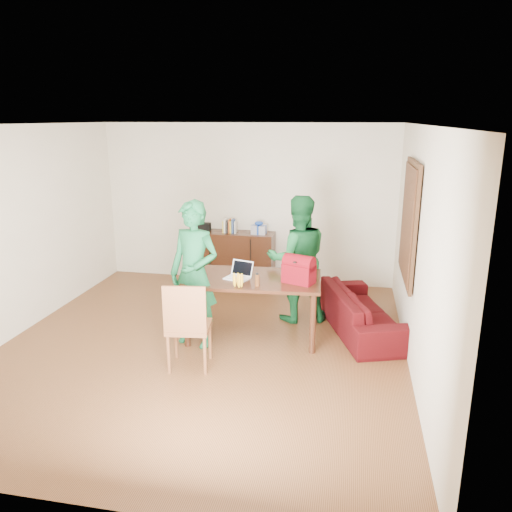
% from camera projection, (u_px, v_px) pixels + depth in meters
% --- Properties ---
extents(room, '(5.20, 5.70, 2.90)m').
position_uv_depth(room, '(203.00, 243.00, 6.05)').
color(room, '#462811').
rests_on(room, ground).
extents(table, '(1.78, 1.08, 0.81)m').
position_uv_depth(table, '(253.00, 285.00, 6.40)').
color(table, black).
rests_on(table, ground).
extents(chair, '(0.53, 0.51, 1.04)m').
position_uv_depth(chair, '(189.00, 342.00, 5.69)').
color(chair, brown).
rests_on(chair, ground).
extents(person_near, '(0.76, 0.60, 1.83)m').
position_uv_depth(person_near, '(194.00, 274.00, 6.13)').
color(person_near, '#156235').
rests_on(person_near, ground).
extents(person_far, '(1.02, 0.90, 1.78)m').
position_uv_depth(person_far, '(298.00, 259.00, 6.90)').
color(person_far, '#135828').
rests_on(person_far, ground).
extents(laptop, '(0.34, 0.28, 0.21)m').
position_uv_depth(laptop, '(237.00, 276.00, 6.30)').
color(laptop, white).
rests_on(laptop, table).
extents(bananas, '(0.20, 0.16, 0.07)m').
position_uv_depth(bananas, '(238.00, 284.00, 6.01)').
color(bananas, gold).
rests_on(bananas, table).
extents(bottle, '(0.06, 0.06, 0.17)m').
position_uv_depth(bottle, '(257.00, 280.00, 6.02)').
color(bottle, '#572E14').
rests_on(bottle, table).
extents(red_bag, '(0.43, 0.34, 0.28)m').
position_uv_depth(red_bag, '(299.00, 272.00, 6.13)').
color(red_bag, maroon).
rests_on(red_bag, table).
extents(sofa, '(1.31, 2.02, 0.55)m').
position_uv_depth(sofa, '(361.00, 310.00, 6.71)').
color(sofa, '#3A0709').
rests_on(sofa, ground).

